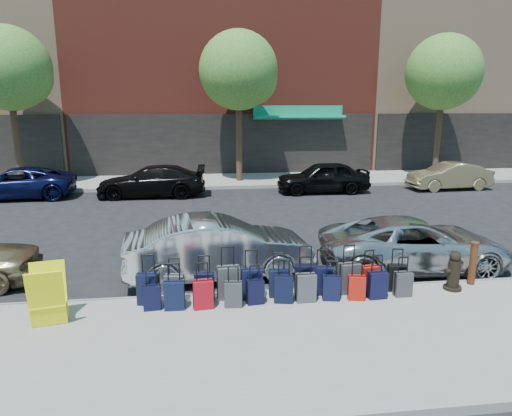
{
  "coord_description": "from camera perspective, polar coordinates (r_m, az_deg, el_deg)",
  "views": [
    {
      "loc": [
        -1.52,
        -13.31,
        3.99
      ],
      "look_at": [
        -0.03,
        -1.5,
        1.24
      ],
      "focal_mm": 32.0,
      "sensor_mm": 36.0,
      "label": 1
    }
  ],
  "objects": [
    {
      "name": "ground",
      "position": [
        13.98,
        -0.63,
        -3.58
      ],
      "size": [
        120.0,
        120.0,
        0.0
      ],
      "primitive_type": "plane",
      "color": "black",
      "rests_on": "ground"
    },
    {
      "name": "sidewalk_near",
      "position": [
        8.0,
        4.93,
        -16.35
      ],
      "size": [
        60.0,
        4.0,
        0.15
      ],
      "primitive_type": "cube",
      "color": "gray",
      "rests_on": "ground"
    },
    {
      "name": "sidewalk_far",
      "position": [
        23.68,
        -3.4,
        3.47
      ],
      "size": [
        60.0,
        4.0,
        0.15
      ],
      "primitive_type": "cube",
      "color": "gray",
      "rests_on": "ground"
    },
    {
      "name": "curb_near",
      "position": [
        9.78,
        2.43,
        -10.62
      ],
      "size": [
        60.0,
        0.08,
        0.15
      ],
      "primitive_type": "cube",
      "color": "gray",
      "rests_on": "ground"
    },
    {
      "name": "curb_far",
      "position": [
        21.7,
        -3.04,
        2.59
      ],
      "size": [
        60.0,
        0.08,
        0.15
      ],
      "primitive_type": "cube",
      "color": "gray",
      "rests_on": "ground"
    },
    {
      "name": "building_center",
      "position": [
        31.9,
        -4.72,
        23.79
      ],
      "size": [
        17.0,
        12.85,
        20.0
      ],
      "color": "maroon",
      "rests_on": "ground"
    },
    {
      "name": "building_right",
      "position": [
        36.21,
        23.31,
        19.93
      ],
      "size": [
        15.0,
        12.12,
        18.0
      ],
      "color": "#A28163",
      "rests_on": "ground"
    },
    {
      "name": "tree_left",
      "position": [
        24.33,
        -28.23,
        14.87
      ],
      "size": [
        3.8,
        3.8,
        7.27
      ],
      "color": "black",
      "rests_on": "sidewalk_far"
    },
    {
      "name": "tree_center",
      "position": [
        22.95,
        -1.83,
        16.55
      ],
      "size": [
        3.8,
        3.8,
        7.27
      ],
      "color": "black",
      "rests_on": "sidewalk_far"
    },
    {
      "name": "tree_right",
      "position": [
        26.13,
        22.66,
        15.16
      ],
      "size": [
        3.8,
        3.8,
        7.27
      ],
      "color": "black",
      "rests_on": "sidewalk_far"
    },
    {
      "name": "suitcase_front_0",
      "position": [
        9.25,
        -13.31,
        -9.78
      ],
      "size": [
        0.45,
        0.3,
        1.0
      ],
      "rotation": [
        0.0,
        0.0,
        -0.17
      ],
      "color": "black",
      "rests_on": "sidewalk_near"
    },
    {
      "name": "suitcase_front_1",
      "position": [
        9.26,
        -10.15,
        -9.83
      ],
      "size": [
        0.39,
        0.24,
        0.9
      ],
      "rotation": [
        0.0,
        0.0,
        -0.11
      ],
      "color": "#434349",
      "rests_on": "sidewalk_near"
    },
    {
      "name": "suitcase_front_2",
      "position": [
        9.22,
        -6.47,
        -9.72
      ],
      "size": [
        0.4,
        0.24,
        0.93
      ],
      "rotation": [
        0.0,
        0.0,
        -0.07
      ],
      "color": "black",
      "rests_on": "sidewalk_near"
    },
    {
      "name": "suitcase_front_3",
      "position": [
        9.26,
        -3.46,
        -9.26
      ],
      "size": [
        0.46,
        0.28,
        1.07
      ],
      "rotation": [
        0.0,
        0.0,
        0.08
      ],
      "color": "#38383C",
      "rests_on": "sidewalk_near"
    },
    {
      "name": "suitcase_front_4",
      "position": [
        9.25,
        -0.53,
        -9.42
      ],
      "size": [
        0.42,
        0.24,
        1.0
      ],
      "rotation": [
        0.0,
        0.0,
        0.04
      ],
      "color": "black",
      "rests_on": "sidewalk_near"
    },
    {
      "name": "suitcase_front_5",
      "position": [
        9.35,
        2.84,
        -9.35
      ],
      "size": [
        0.4,
        0.26,
        0.92
      ],
      "rotation": [
        0.0,
        0.0,
        -0.13
      ],
      "color": "black",
      "rests_on": "sidewalk_near"
    },
    {
      "name": "suitcase_front_6",
      "position": [
        9.46,
        6.19,
        -8.9
      ],
      "size": [
        0.45,
        0.28,
        1.03
      ],
      "rotation": [
        0.0,
        0.0,
        -0.1
      ],
      "color": "black",
      "rests_on": "sidewalk_near"
    },
    {
      "name": "suitcase_front_7",
      "position": [
        9.54,
        8.29,
        -8.94
      ],
      "size": [
        0.41,
        0.25,
        0.95
      ],
      "rotation": [
        0.0,
        0.0,
        -0.08
      ],
      "color": "black",
      "rests_on": "sidewalk_near"
    },
    {
      "name": "suitcase_front_8",
      "position": [
        9.7,
        11.59,
        -8.57
      ],
      "size": [
        0.45,
        0.28,
        1.02
      ],
      "rotation": [
        0.0,
        0.0,
        0.13
      ],
      "color": "#343439",
      "rests_on": "sidewalk_near"
    },
    {
      "name": "suitcase_front_9",
      "position": [
        9.88,
        13.99,
        -8.54
      ],
      "size": [
        0.39,
        0.26,
        0.88
      ],
      "rotation": [
        0.0,
        0.0,
        0.16
      ],
      "color": "#A9160A",
      "rests_on": "sidewalk_near"
    },
    {
      "name": "suitcase_front_10",
      "position": [
        10.06,
        17.18,
        -8.31
      ],
      "size": [
        0.4,
        0.26,
        0.9
      ],
      "rotation": [
        0.0,
        0.0,
        -0.16
      ],
      "color": "black",
      "rests_on": "sidewalk_near"
    },
    {
      "name": "suitcase_back_0",
      "position": [
        9.03,
        -12.87,
        -10.83
      ],
      "size": [
        0.34,
        0.22,
        0.78
      ],
      "rotation": [
        0.0,
        0.0,
        0.09
      ],
      "color": "black",
      "rests_on": "sidewalk_near"
    },
    {
      "name": "suitcase_back_1",
      "position": [
        8.94,
        -10.17,
        -10.65
      ],
      "size": [
        0.38,
        0.23,
        0.91
      ],
      "rotation": [
        0.0,
        0.0,
        -0.02
      ],
      "color": "black",
      "rests_on": "sidewalk_near"
    },
    {
      "name": "suitcase_back_2",
      "position": [
        8.9,
        -6.64,
        -10.65
      ],
      "size": [
        0.4,
        0.26,
        0.9
      ],
      "rotation": [
        0.0,
        0.0,
        0.1
      ],
      "color": "maroon",
      "rests_on": "sidewalk_near"
    },
    {
      "name": "suitcase_back_3",
      "position": [
        8.93,
        -2.85,
        -10.71
      ],
      "size": [
        0.35,
        0.23,
        0.8
      ],
      "rotation": [
        0.0,
        0.0,
        -0.09
      ],
      "color": "#333438",
      "rests_on": "sidewalk_near"
    },
    {
      "name": "suitcase_back_4",
      "position": [
        9.04,
        -0.1,
        -10.43
      ],
      "size": [
        0.35,
        0.23,
        0.78
      ],
      "rotation": [
        0.0,
        0.0,
        0.13
      ],
      "color": "black",
      "rests_on": "sidewalk_near"
    },
    {
      "name": "suitcase_back_5",
      "position": [
        9.12,
        3.48,
        -10.05
      ],
      "size": [
        0.4,
        0.28,
        0.88
      ],
      "rotation": [
        0.0,
        0.0,
        -0.18
      ],
      "color": "black",
      "rests_on": "sidewalk_near"
    },
    {
      "name": "suitcase_back_6",
      "position": [
        9.18,
        6.24,
        -9.86
      ],
      "size": [
        0.39,
        0.23,
        0.91
      ],
      "rotation": [
        0.0,
        0.0,
        0.02
      ],
      "color": "#3D3D42",
      "rests_on": "sidewalk_near"
    },
    {
      "name": "suitcase_back_7",
      "position": [
        9.33,
        9.38,
        -9.82
      ],
      "size": [
        0.37,
        0.26,
        0.8
      ],
      "rotation": [
        0.0,
        0.0,
        -0.19
      ],
      "color": "black",
      "rests_on": "sidewalk_near"
    },
    {
      "name": "suitcase_back_8",
      "position": [
        9.44,
        12.46,
        -9.7
      ],
      "size": [
        0.37,
        0.26,
        0.8
      ],
      "rotation": [
        0.0,
        0.0,
        -0.21
      ],
      "color": "#AB160B",
      "rests_on": "sidewalk_near"
    },
    {
      "name": "suitcase_back_9",
      "position": [
        9.59,
        14.91,
        -9.27
      ],
      "size": [
        0.38,
        0.23,
        0.89
      ],
      "rotation": [
        0.0,
        0.0,
        0.04
      ],
      "color": "black",
      "rests_on": "sidewalk_near"
    },
    {
      "name": "suitcase_back_10",
      "position": [
        9.84,
        17.9,
        -9.02
      ],
      "size": [
        0.35,
        0.2,
        0.82
      ],
      "rotation": [
        0.0,
        0.0,
        -0.01
      ],
      "color": "#323136",
      "rests_on": "sidewalk_near"
    },
    {
      "name": "fire_hydrant",
      "position": [
        10.5,
        23.49,
        -7.37
      ],
      "size": [
        0.42,
        0.37,
        0.83
      ],
      "rotation": [
        0.0,
        0.0,
        0.15
      ],
      "color": "black",
      "rests_on": "sidewalk_near"
    },
    {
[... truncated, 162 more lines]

